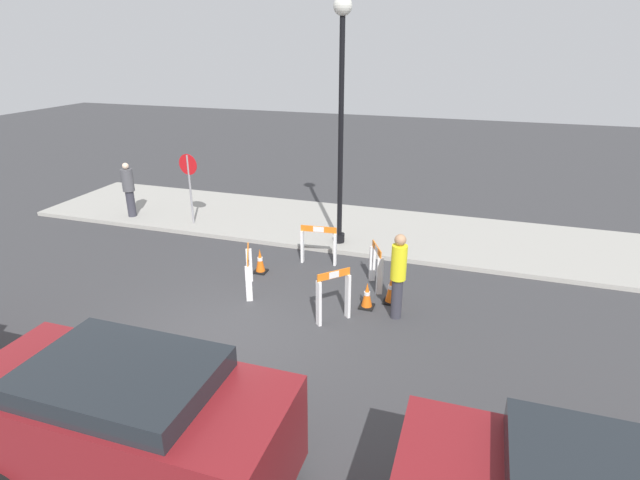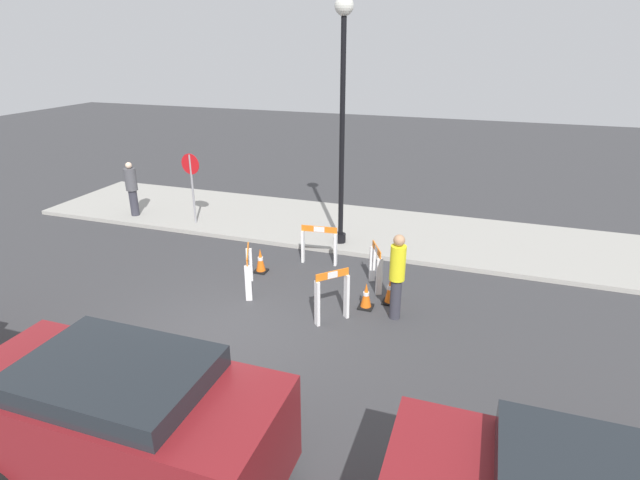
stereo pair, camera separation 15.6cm
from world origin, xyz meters
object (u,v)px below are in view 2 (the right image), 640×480
object	(u,v)px
stop_sign	(192,177)
person_worker	(397,273)
parked_car_1	(123,418)
streetlamp_post	(343,96)
person_pedestrian	(132,187)

from	to	relation	value
stop_sign	person_worker	world-z (taller)	stop_sign
stop_sign	parked_car_1	bearing A→B (deg)	122.27
stop_sign	parked_car_1	distance (m)	9.39
streetlamp_post	person_worker	bearing A→B (deg)	-56.91
stop_sign	person_worker	bearing A→B (deg)	158.50
streetlamp_post	parked_car_1	size ratio (longest dim) A/B	1.53
stop_sign	parked_car_1	size ratio (longest dim) A/B	0.53
stop_sign	person_pedestrian	world-z (taller)	stop_sign
person_worker	parked_car_1	world-z (taller)	person_worker
stop_sign	person_worker	distance (m)	7.44
streetlamp_post	parked_car_1	distance (m)	8.77
person_pedestrian	parked_car_1	distance (m)	10.52
person_worker	parked_car_1	xyz separation A→B (m)	(-2.36, -5.02, 0.01)
streetlamp_post	stop_sign	xyz separation A→B (m)	(-4.53, 0.09, -2.42)
streetlamp_post	person_pedestrian	bearing A→B (deg)	179.40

